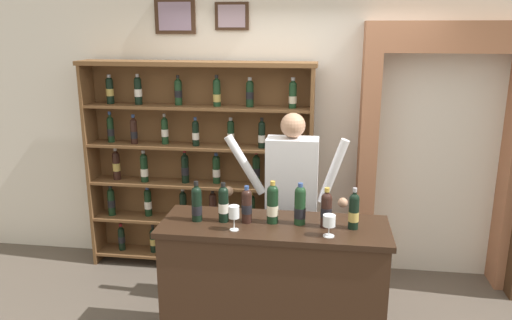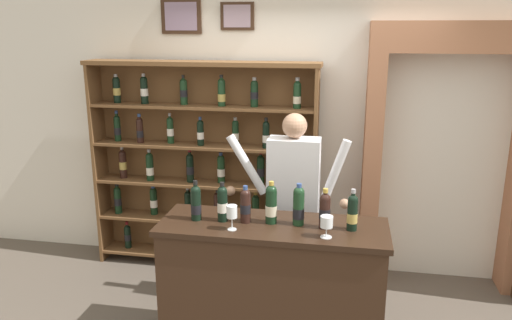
% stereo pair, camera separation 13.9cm
% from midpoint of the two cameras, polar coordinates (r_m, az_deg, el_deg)
% --- Properties ---
extents(back_wall, '(12.00, 0.19, 3.23)m').
position_cam_midpoint_polar(back_wall, '(4.80, 3.71, 6.42)').
color(back_wall, silver).
rests_on(back_wall, ground).
extents(wine_shelf, '(2.21, 0.30, 2.03)m').
position_cam_midpoint_polar(wine_shelf, '(4.83, -7.32, -0.23)').
color(wine_shelf, brown).
rests_on(wine_shelf, ground).
extents(archway_doorway, '(1.43, 0.45, 2.38)m').
position_cam_midpoint_polar(archway_doorway, '(4.81, 19.35, 2.31)').
color(archway_doorway, '#9E6647').
rests_on(archway_doorway, ground).
extents(tasting_counter, '(1.59, 0.56, 1.00)m').
position_cam_midpoint_polar(tasting_counter, '(3.71, 0.90, -14.51)').
color(tasting_counter, '#382316').
rests_on(tasting_counter, ground).
extents(shopkeeper, '(1.01, 0.22, 1.68)m').
position_cam_midpoint_polar(shopkeeper, '(4.03, 3.08, -3.73)').
color(shopkeeper, '#2D3347').
rests_on(shopkeeper, ground).
extents(tasting_bottle_bianco, '(0.07, 0.07, 0.29)m').
position_cam_midpoint_polar(tasting_bottle_bianco, '(3.54, -7.92, -4.94)').
color(tasting_bottle_bianco, black).
rests_on(tasting_bottle_bianco, tasting_counter).
extents(tasting_bottle_grappa, '(0.07, 0.07, 0.29)m').
position_cam_midpoint_polar(tasting_bottle_grappa, '(3.51, -4.87, -4.97)').
color(tasting_bottle_grappa, black).
rests_on(tasting_bottle_grappa, tasting_counter).
extents(tasting_bottle_super_tuscan, '(0.07, 0.07, 0.27)m').
position_cam_midpoint_polar(tasting_bottle_super_tuscan, '(3.48, -2.22, -5.17)').
color(tasting_bottle_super_tuscan, black).
rests_on(tasting_bottle_super_tuscan, tasting_counter).
extents(tasting_bottle_prosecco, '(0.08, 0.08, 0.30)m').
position_cam_midpoint_polar(tasting_bottle_prosecco, '(3.47, 0.75, -5.02)').
color(tasting_bottle_prosecco, black).
rests_on(tasting_bottle_prosecco, tasting_counter).
extents(tasting_bottle_brunello, '(0.08, 0.08, 0.30)m').
position_cam_midpoint_polar(tasting_bottle_brunello, '(3.45, 3.90, -5.19)').
color(tasting_bottle_brunello, '#19381E').
rests_on(tasting_bottle_brunello, tasting_counter).
extents(tasting_bottle_rosso, '(0.08, 0.08, 0.28)m').
position_cam_midpoint_polar(tasting_bottle_rosso, '(3.42, 6.89, -5.56)').
color(tasting_bottle_rosso, black).
rests_on(tasting_bottle_rosso, tasting_counter).
extents(tasting_bottle_chianti, '(0.07, 0.07, 0.29)m').
position_cam_midpoint_polar(tasting_bottle_chianti, '(3.43, 9.97, -5.72)').
color(tasting_bottle_chianti, black).
rests_on(tasting_bottle_chianti, tasting_counter).
extents(wine_glass_spare, '(0.08, 0.08, 0.15)m').
position_cam_midpoint_polar(wine_glass_spare, '(3.29, 7.15, -7.05)').
color(wine_glass_spare, silver).
rests_on(wine_glass_spare, tasting_counter).
extents(wine_glass_right, '(0.07, 0.07, 0.17)m').
position_cam_midpoint_polar(wine_glass_right, '(3.35, -3.73, -6.11)').
color(wine_glass_right, silver).
rests_on(wine_glass_right, tasting_counter).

